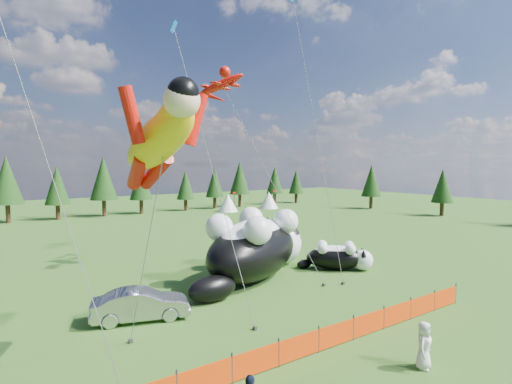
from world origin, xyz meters
The scene contains 12 objects.
ground centered at (0.00, 0.00, 0.00)m, with size 160.00×160.00×0.00m, color #113509.
safety_fence centered at (0.00, -3.00, 0.50)m, with size 22.06×0.06×1.10m.
tree_line centered at (0.00, 45.00, 4.00)m, with size 90.00×4.00×8.00m, color black, non-canonical shape.
festival_tents centered at (11.00, 40.00, 1.40)m, with size 50.00×3.20×2.80m, color white, non-canonical shape.
cat_large centered at (5.07, 7.23, 2.11)m, with size 11.29×8.21×4.44m.
cat_small centered at (10.87, 5.46, 0.93)m, with size 4.45×4.19×1.97m.
car centered at (-3.72, 4.28, 0.75)m, with size 1.59×4.56×1.50m, color #B1B0B5.
spectator_e centered at (3.33, -6.07, 0.87)m, with size 0.85×0.55×1.74m, color silver.
superhero_kite centered at (-4.54, -0.62, 8.33)m, with size 5.13×5.50×10.67m.
gecko_kite centered at (5.13, 12.09, 13.37)m, with size 5.38×11.91×16.08m.
diamond_kite_a centered at (-0.34, 7.26, 14.29)m, with size 0.96×8.05×17.00m.
diamond_kite_b centered at (10.32, 9.82, 19.25)m, with size 2.55×7.86×21.74m.
Camera 1 is at (-9.71, -14.27, 7.47)m, focal length 28.00 mm.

